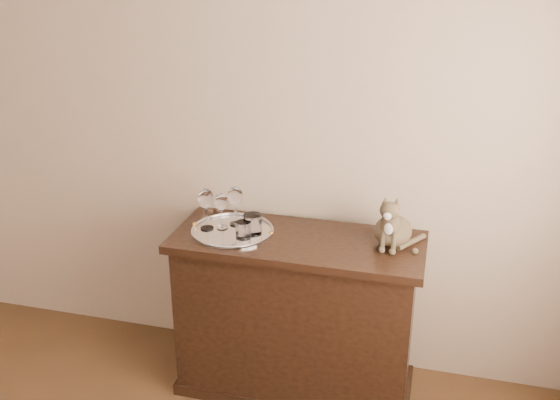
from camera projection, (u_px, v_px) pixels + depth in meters
The scene contains 9 objects.
wall_back at pixel (199, 112), 3.19m from camera, with size 4.00×0.10×2.70m, color #C4AA93.
sideboard at pixel (297, 315), 3.11m from camera, with size 1.20×0.50×0.85m, color black, non-canonical shape.
tray at pixel (233, 231), 3.02m from camera, with size 0.40×0.40×0.01m, color silver.
wine_glass_b at pixel (235, 206), 3.05m from camera, with size 0.08×0.08×0.20m, color silver, non-canonical shape.
wine_glass_c at pixel (206, 209), 3.00m from camera, with size 0.08×0.08×0.21m, color silver, non-canonical shape.
wine_glass_d at pixel (222, 211), 3.01m from camera, with size 0.07×0.07×0.18m, color white, non-canonical shape.
tumbler_a at pixel (243, 230), 2.93m from camera, with size 0.07×0.07×0.08m, color white.
tumbler_c at pixel (253, 224), 2.96m from camera, with size 0.09×0.09×0.10m, color white.
cat at pixel (394, 217), 2.85m from camera, with size 0.27×0.25×0.27m, color #4F3F2F, non-canonical shape.
Camera 1 is at (1.21, -0.66, 2.13)m, focal length 40.00 mm.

